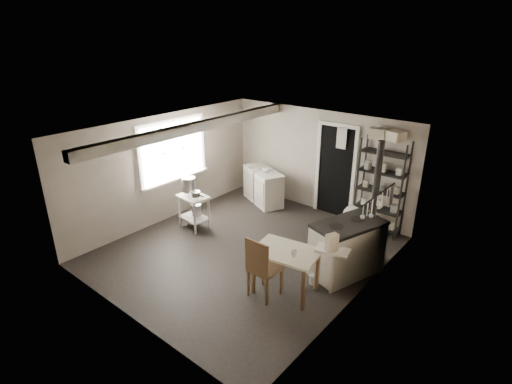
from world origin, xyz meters
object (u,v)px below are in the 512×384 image
Objects in this scene: flour_sack at (352,218)px; work_table at (286,271)px; stockpot at (189,184)px; shelf_rack at (381,189)px; prep_table at (194,210)px; stove at (347,250)px; base_cabinets at (263,184)px; chair at (265,268)px.

work_table is at bearing -85.78° from flour_sack.
shelf_rack reaches higher than stockpot.
prep_table reaches higher than flour_sack.
stockpot is at bearing -153.77° from stove.
stove reaches higher than base_cabinets.
prep_table is 0.37× the size of shelf_rack.
base_cabinets is at bearing 171.68° from stove.
prep_table is 2.73m from chair.
base_cabinets is 0.63× the size of shelf_rack.
stockpot reaches higher than prep_table.
stockpot is 3.87m from shelf_rack.
chair is at bearing -18.13° from stockpot.
base_cabinets is at bearing 134.21° from work_table.
prep_table is at bearing -73.59° from base_cabinets.
prep_table is 1.98m from base_cabinets.
base_cabinets is 1.02× the size of stove.
base_cabinets is 2.39× the size of flour_sack.
shelf_rack is (3.03, 2.27, 0.55)m from prep_table.
work_table is at bearing 54.83° from chair.
chair is 2.96m from flour_sack.
prep_table is at bearing -1.37° from stockpot.
base_cabinets reaches higher than prep_table.
base_cabinets is 2.81m from shelf_rack.
work_table is 1.91× the size of flour_sack.
flour_sack is at bearing 131.16° from stove.
base_cabinets is 1.19× the size of chair.
work_table is (2.89, -0.61, -0.56)m from stockpot.
shelf_rack is at bearing 35.80° from stockpot.
shelf_rack reaches higher than work_table.
stove is at bearing -1.69° from base_cabinets.
stockpot is at bearing 162.02° from chair.
stove is at bearing -84.86° from shelf_rack.
prep_table is 1.38× the size of flour_sack.
chair reaches higher than flour_sack.
stove is 1.20m from work_table.
flour_sack is (-0.20, 2.68, -0.14)m from work_table.
stockpot is 3.44m from stove.
shelf_rack is 3.78× the size of flour_sack.
prep_table is at bearing -153.46° from stove.
flour_sack is (-0.45, -0.20, -0.71)m from shelf_rack.
shelf_rack reaches higher than base_cabinets.
shelf_rack is at bearing 30.94° from base_cabinets.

